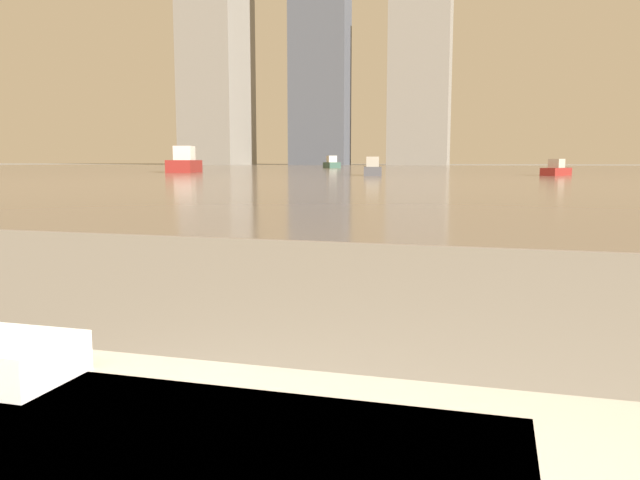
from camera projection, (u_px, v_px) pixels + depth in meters
The scene contains 8 objects.
towel_stack at pixel (9, 359), 1.19m from camera, with size 0.23×0.20×0.08m.
harbor_water at pixel (489, 170), 59.53m from camera, with size 180.00×110.00×0.01m.
harbor_boat_1 at pixel (185, 163), 48.52m from camera, with size 3.37×5.72×2.03m.
harbor_boat_2 at pixel (372, 169), 38.80m from camera, with size 1.67×3.25×1.16m.
harbor_boat_3 at pixel (556, 170), 38.46m from camera, with size 2.05×2.87×1.02m.
harbor_boat_4 at pixel (332, 164), 75.41m from camera, with size 3.01×4.11×1.47m.
skyline_tower_0 at pixel (216, 44), 124.66m from camera, with size 11.31×13.75×47.96m.
skyline_tower_2 at pixel (420, 82), 114.71m from camera, with size 11.02×7.09×30.58m.
Camera 1 is at (0.79, -0.05, 0.96)m, focal length 35.00 mm.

